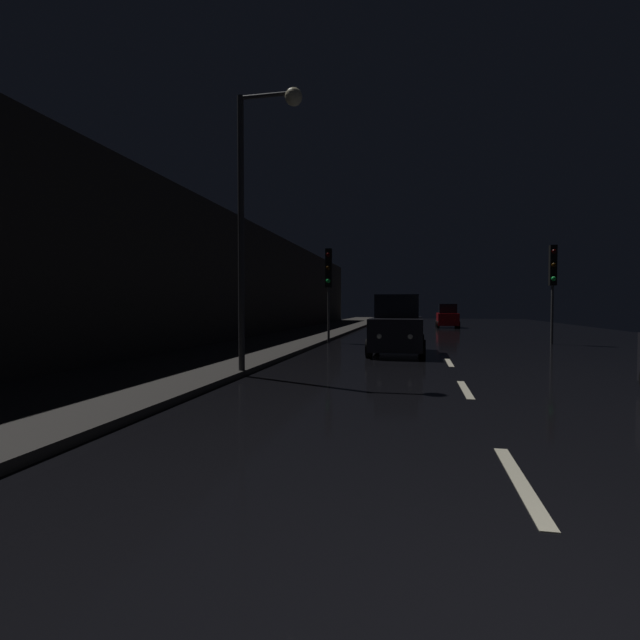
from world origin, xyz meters
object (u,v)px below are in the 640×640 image
(traffic_light_far_right, at_px, (553,273))
(car_distant_taillights, at_px, (447,317))
(car_approaching_headlights, at_px, (397,327))
(traffic_light_far_left, at_px, (329,275))
(streetlamp_overhead, at_px, (258,189))

(traffic_light_far_right, bearing_deg, car_distant_taillights, -165.60)
(traffic_light_far_right, xyz_separation_m, car_distant_taillights, (-3.71, 16.55, -2.47))
(car_approaching_headlights, bearing_deg, traffic_light_far_right, 129.92)
(traffic_light_far_left, bearing_deg, car_approaching_headlights, 33.26)
(streetlamp_overhead, distance_m, car_distant_taillights, 29.89)
(streetlamp_overhead, xyz_separation_m, car_approaching_headlights, (3.26, 6.49, -3.77))
(traffic_light_far_right, relative_size, streetlamp_overhead, 0.65)
(traffic_light_far_right, relative_size, car_distant_taillights, 1.19)
(traffic_light_far_right, distance_m, car_approaching_headlights, 9.44)
(car_approaching_headlights, bearing_deg, car_distant_taillights, 171.64)
(traffic_light_far_left, xyz_separation_m, streetlamp_overhead, (0.26, -11.14, 1.45))
(car_approaching_headlights, distance_m, car_distant_taillights, 22.66)
(traffic_light_far_left, relative_size, streetlamp_overhead, 0.64)
(streetlamp_overhead, relative_size, car_approaching_headlights, 1.63)
(traffic_light_far_right, height_order, car_approaching_headlights, traffic_light_far_right)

